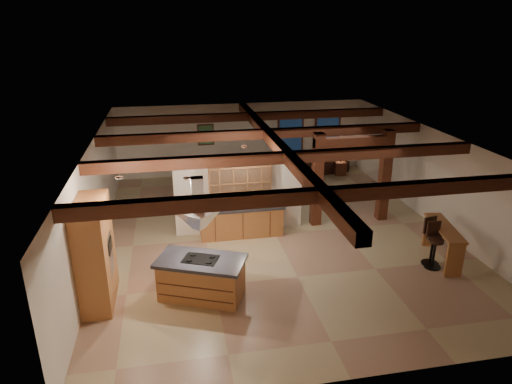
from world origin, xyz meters
TOP-DOWN VIEW (x-y plane):
  - ground at (0.00, 0.00)m, footprint 12.00×12.00m
  - room_walls at (0.00, 0.00)m, footprint 12.00×12.00m
  - ceiling_beams at (0.00, 0.00)m, footprint 10.00×12.00m
  - timber_posts at (2.50, 0.50)m, footprint 2.50×0.30m
  - partition_wall at (-1.00, 0.50)m, footprint 3.80×0.18m
  - pantry_cabinet at (-4.67, -2.60)m, footprint 0.67×1.60m
  - back_counter at (-1.00, 0.11)m, footprint 2.50×0.66m
  - upper_display_cabinet at (-1.00, 0.31)m, footprint 1.80×0.36m
  - range_hood at (-2.39, -2.87)m, footprint 1.10×1.10m
  - back_windows at (2.80, 5.93)m, footprint 2.70×0.07m
  - framed_art at (-1.50, 5.94)m, footprint 0.65×0.05m
  - recessed_cans at (-2.53, -1.93)m, footprint 3.16×2.46m
  - kitchen_island at (-2.39, -2.87)m, footprint 2.21×1.73m
  - dining_table at (-0.32, 3.12)m, footprint 2.01×1.30m
  - sofa at (3.20, 5.46)m, footprint 2.40×1.27m
  - microwave at (-0.50, 0.11)m, footprint 0.44×0.32m
  - bar_counter at (3.96, -2.35)m, footprint 0.83×1.91m
  - side_table at (3.90, 4.99)m, footprint 0.48×0.48m
  - table_lamp at (3.90, 4.99)m, footprint 0.29×0.29m
  - bar_stool_a at (3.57, -2.46)m, footprint 0.45×0.46m
  - bar_stool_b at (3.55, -2.62)m, footprint 0.42×0.42m
  - dining_chairs at (-0.32, 3.12)m, footprint 2.28×2.28m

SIDE VIEW (x-z plane):
  - ground at x=0.00m, z-range 0.00..0.00m
  - side_table at x=3.90m, z-range 0.00..0.55m
  - dining_table at x=-0.32m, z-range 0.00..0.66m
  - sofa at x=3.20m, z-range 0.00..0.67m
  - back_counter at x=-1.00m, z-range 0.01..0.95m
  - kitchen_island at x=-2.39m, z-range 0.00..0.98m
  - dining_chairs at x=-0.32m, z-range 0.01..1.17m
  - bar_stool_b at x=3.55m, z-range 0.01..1.23m
  - bar_stool_a at x=3.57m, z-range 0.01..1.28m
  - bar_counter at x=3.96m, z-range 0.17..1.14m
  - table_lamp at x=3.90m, z-range 0.62..0.95m
  - microwave at x=-0.50m, z-range 0.94..1.17m
  - partition_wall at x=-1.00m, z-range 0.00..2.20m
  - pantry_cabinet at x=-4.67m, z-range 0.00..2.40m
  - back_windows at x=2.80m, z-range 0.65..2.35m
  - framed_art at x=-1.50m, z-range 1.27..2.12m
  - timber_posts at x=2.50m, z-range 0.31..3.21m
  - room_walls at x=0.00m, z-range -4.22..7.78m
  - range_hood at x=-2.39m, z-range 1.08..2.48m
  - upper_display_cabinet at x=-1.00m, z-range 1.37..2.33m
  - ceiling_beams at x=0.00m, z-range 2.62..2.90m
  - recessed_cans at x=-2.53m, z-range 2.85..2.89m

